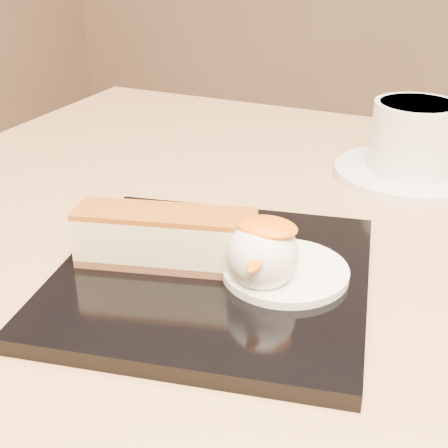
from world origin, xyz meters
The scene contains 9 objects.
table centered at (0.00, 0.00, 0.56)m, with size 0.80×0.80×0.72m.
dessert_plate centered at (-0.01, -0.07, 0.73)m, with size 0.22×0.22×0.01m, color black.
cheesecake centered at (-0.04, -0.07, 0.75)m, with size 0.13×0.07×0.04m.
cream_smear centered at (0.04, -0.05, 0.73)m, with size 0.09×0.09×0.01m, color white.
ice_cream_scoop centered at (0.03, -0.07, 0.76)m, with size 0.05×0.05×0.05m, color white.
mango_sauce centered at (0.03, -0.07, 0.78)m, with size 0.04×0.03×0.01m, color #FF6808.
mint_sprig centered at (0.01, -0.03, 0.74)m, with size 0.03×0.02×0.00m.
saucer centered at (0.09, 0.20, 0.72)m, with size 0.15×0.15×0.01m, color white.
coffee_cup centered at (0.09, 0.20, 0.77)m, with size 0.11×0.08×0.07m.
Camera 1 is at (0.16, -0.42, 0.96)m, focal length 50.00 mm.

